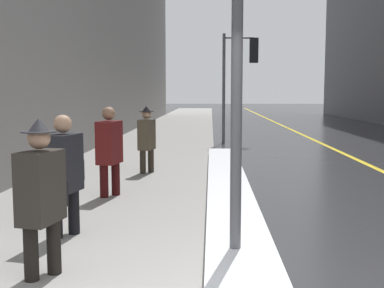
{
  "coord_description": "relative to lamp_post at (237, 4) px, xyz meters",
  "views": [
    {
      "loc": [
        -0.1,
        -3.63,
        1.86
      ],
      "look_at": [
        -0.4,
        4.0,
        1.05
      ],
      "focal_mm": 45.0,
      "sensor_mm": 36.0,
      "label": 1
    }
  ],
  "objects": [
    {
      "name": "sidewalk_slab",
      "position": [
        -2.17,
        13.58,
        -2.77
      ],
      "size": [
        4.0,
        80.0,
        0.01
      ],
      "color": "gray",
      "rests_on": "ground"
    },
    {
      "name": "road_centre_stripe",
      "position": [
        3.83,
        13.58,
        -2.77
      ],
      "size": [
        0.16,
        80.0,
        0.0
      ],
      "color": "gold",
      "rests_on": "ground"
    },
    {
      "name": "snow_bank_curb",
      "position": [
        0.06,
        3.58,
        -2.67
      ],
      "size": [
        0.76,
        11.43,
        0.2
      ],
      "color": "white",
      "rests_on": "ground"
    },
    {
      "name": "lamp_post",
      "position": [
        0.0,
        0.0,
        0.0
      ],
      "size": [
        0.28,
        0.28,
        4.59
      ],
      "color": "#515156",
      "rests_on": "ground"
    },
    {
      "name": "traffic_light_near",
      "position": [
        0.86,
        12.84,
        0.13
      ],
      "size": [
        1.31,
        0.36,
        4.01
      ],
      "rotation": [
        0.0,
        0.0,
        0.08
      ],
      "color": "#515156",
      "rests_on": "ground"
    },
    {
      "name": "pedestrian_in_glasses",
      "position": [
        -1.95,
        -0.41,
        -1.89
      ],
      "size": [
        0.39,
        0.73,
        1.62
      ],
      "rotation": [
        0.0,
        0.0,
        -1.78
      ],
      "color": "black",
      "rests_on": "ground"
    },
    {
      "name": "pedestrian_with_shoulder_bag",
      "position": [
        -2.15,
        0.99,
        -1.89
      ],
      "size": [
        0.4,
        0.75,
        1.59
      ],
      "rotation": [
        0.0,
        0.0,
        -1.78
      ],
      "color": "black",
      "rests_on": "ground"
    },
    {
      "name": "pedestrian_trailing",
      "position": [
        -2.07,
        3.39,
        -1.87
      ],
      "size": [
        0.41,
        0.58,
        1.62
      ],
      "rotation": [
        0.0,
        0.0,
        -1.78
      ],
      "color": "#340C0C",
      "rests_on": "ground"
    },
    {
      "name": "pedestrian_nearside",
      "position": [
        -1.75,
        5.95,
        -1.92
      ],
      "size": [
        0.38,
        0.53,
        1.56
      ],
      "rotation": [
        0.0,
        0.0,
        -1.78
      ],
      "color": "#2A241B",
      "rests_on": "ground"
    }
  ]
}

